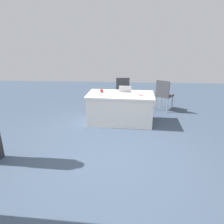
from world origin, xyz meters
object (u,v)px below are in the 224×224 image
object	(u,v)px
table_foreground	(120,108)
chair_near_front	(164,93)
scissors_red	(141,95)
chair_tucked_right	(122,90)
laptop_silver	(125,93)
yarn_ball	(102,91)

from	to	relation	value
table_foreground	chair_near_front	distance (m)	1.68
table_foreground	scissors_red	bearing A→B (deg)	167.06
chair_tucked_right	table_foreground	bearing A→B (deg)	-96.57
chair_tucked_right	scissors_red	size ratio (longest dim) A/B	5.35
table_foreground	chair_tucked_right	bearing A→B (deg)	-90.85
table_foreground	laptop_silver	xyz separation A→B (m)	(-0.11, 0.04, 0.43)
laptop_silver	yarn_ball	size ratio (longest dim) A/B	3.45
table_foreground	yarn_ball	distance (m)	0.67
laptop_silver	scissors_red	size ratio (longest dim) A/B	1.82
chair_tucked_right	laptop_silver	bearing A→B (deg)	-92.23
chair_tucked_right	yarn_ball	size ratio (longest dim) A/B	10.12
chair_near_front	chair_tucked_right	size ratio (longest dim) A/B	0.99
chair_near_front	laptop_silver	bearing A→B (deg)	-104.01
chair_tucked_right	yarn_ball	world-z (taller)	chair_tucked_right
chair_tucked_right	laptop_silver	xyz separation A→B (m)	(-0.09, 1.44, 0.26)
scissors_red	chair_tucked_right	bearing A→B (deg)	171.00
laptop_silver	scissors_red	xyz separation A→B (m)	(-0.40, 0.07, -0.04)
laptop_silver	scissors_red	distance (m)	0.41
yarn_ball	scissors_red	xyz separation A→B (m)	(-1.02, 0.23, -0.04)
chair_near_front	laptop_silver	size ratio (longest dim) A/B	2.89
table_foreground	chair_tucked_right	distance (m)	1.41
chair_tucked_right	scissors_red	xyz separation A→B (m)	(-0.49, 1.52, 0.23)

